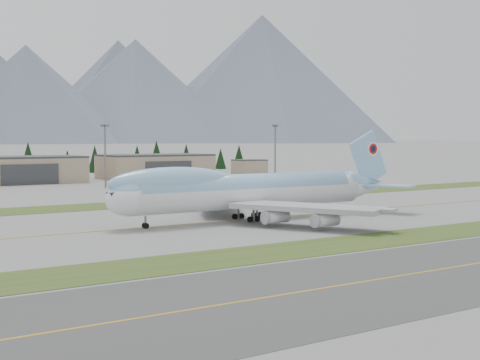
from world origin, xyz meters
TOP-DOWN VIEW (x-y plane):
  - ground at (0.00, 0.00)m, footprint 7000.00×7000.00m
  - grass_strip_near at (0.00, -38.00)m, footprint 400.00×14.00m
  - grass_strip_far at (0.00, 45.00)m, footprint 400.00×18.00m
  - taxiway_line_main at (0.00, 0.00)m, footprint 400.00×0.40m
  - boeing_747_freighter at (-6.55, -1.47)m, footprint 75.35×65.70m
  - hangar_center at (-15.00, 149.90)m, footprint 48.00×26.60m
  - hangar_right at (45.00, 149.90)m, footprint 48.00×26.60m
  - control_shed at (95.00, 148.00)m, footprint 14.00×12.00m
  - floodlight_masts at (-11.88, 110.31)m, footprint 170.74×10.28m
  - service_vehicle_b at (27.63, 131.97)m, footprint 3.54×2.84m
  - service_vehicle_c at (57.75, 136.02)m, footprint 2.49×4.67m
  - conifer_belt at (6.76, 211.95)m, footprint 267.58×15.81m

SIDE VIEW (x-z plane):
  - ground at x=0.00m, z-range 0.00..0.00m
  - grass_strip_near at x=0.00m, z-range -0.04..0.04m
  - grass_strip_far at x=0.00m, z-range -0.04..0.04m
  - taxiway_line_main at x=0.00m, z-range -0.01..0.01m
  - service_vehicle_b at x=27.63m, z-range -0.56..0.56m
  - service_vehicle_c at x=57.75m, z-range -0.64..0.64m
  - control_shed at x=95.00m, z-range 0.00..7.60m
  - hangar_center at x=-15.00m, z-range -0.01..10.79m
  - hangar_right at x=45.00m, z-range -0.01..10.79m
  - boeing_747_freighter at x=-6.55m, z-range -3.41..16.63m
  - conifer_belt at x=6.76m, z-range -1.30..15.56m
  - floodlight_masts at x=-11.88m, z-range 3.71..28.50m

